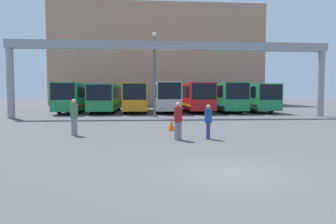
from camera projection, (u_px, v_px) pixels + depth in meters
The scene contains 15 objects.
ground_plane at pixel (233, 173), 8.05m from camera, with size 200.00×200.00×0.00m, color #47474C.
building_backdrop at pixel (158, 58), 55.61m from camera, with size 36.40×12.00×17.22m.
overhead_gantry at pixel (172, 54), 26.06m from camera, with size 27.93×0.80×6.58m.
bus_slot_0 at pixel (77, 96), 33.57m from camera, with size 2.45×11.43×3.16m.
bus_slot_1 at pixel (106, 96), 33.43m from camera, with size 2.63×10.62×3.02m.
bus_slot_2 at pixel (136, 96), 33.49m from camera, with size 2.45×10.23×3.13m.
bus_slot_3 at pixel (166, 95), 34.11m from camera, with size 2.48×10.98×3.25m.
bus_slot_4 at pixel (194, 96), 34.72m from camera, with size 2.61×11.69×3.16m.
bus_slot_5 at pixel (223, 95), 34.76m from camera, with size 2.56×11.26×3.21m.
bus_slot_6 at pixel (251, 96), 34.91m from camera, with size 2.51×11.02×3.07m.
pedestrian_near_left at pixel (208, 121), 13.92m from camera, with size 0.33×0.33×1.61m.
pedestrian_far_center at pixel (74, 116), 15.09m from camera, with size 0.38×0.38×1.84m.
pedestrian_mid_left at pixel (178, 120), 13.64m from camera, with size 0.36×0.36×1.73m.
traffic_cone at pixel (171, 125), 16.98m from camera, with size 0.42×0.42×0.63m.
lamp_post at pixel (154, 71), 25.93m from camera, with size 0.36×0.36×7.37m.
Camera 1 is at (-2.35, -7.77, 2.17)m, focal length 32.00 mm.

